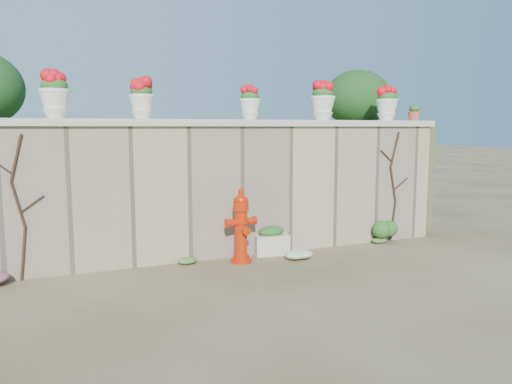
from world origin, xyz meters
name	(u,v)px	position (x,y,z in m)	size (l,w,h in m)	color
ground	(259,290)	(0.00, 0.00, 0.00)	(80.00, 80.00, 0.00)	#4E3D27
stone_wall	(213,192)	(0.00, 1.80, 1.00)	(8.00, 0.40, 2.00)	#9C8A68
wall_cap	(212,123)	(0.00, 1.80, 2.05)	(8.10, 0.52, 0.10)	beige
raised_fill	(166,174)	(0.00, 5.00, 1.00)	(9.00, 6.00, 2.00)	#384C23
back_shrub_right	(357,98)	(3.40, 3.00, 2.55)	(1.30, 1.30, 1.10)	#143814
vine_left	(19,205)	(-2.67, 1.58, 0.99)	(0.60, 0.04, 1.91)	black
vine_right	(394,185)	(3.23, 1.58, 0.99)	(0.60, 0.04, 1.91)	black
fire_hydrant	(241,226)	(0.27, 1.29, 0.55)	(0.47, 0.34, 1.09)	#BC2207
planter_box	(271,241)	(0.87, 1.55, 0.21)	(0.58, 0.39, 0.45)	beige
green_shrub	(382,227)	(2.99, 1.53, 0.27)	(0.57, 0.51, 0.54)	#1E5119
white_flowers	(295,254)	(1.05, 1.09, 0.10)	(0.55, 0.44, 0.20)	white
urn_pot_1	(55,95)	(-2.18, 1.80, 2.41)	(0.40, 0.40, 0.62)	silver
urn_pot_2	(142,99)	(-1.04, 1.80, 2.37)	(0.35, 0.35, 0.56)	silver
urn_pot_3	(250,103)	(0.62, 1.80, 2.35)	(0.33, 0.33, 0.52)	silver
urn_pot_4	(323,101)	(1.91, 1.80, 2.41)	(0.40, 0.40, 0.63)	silver
urn_pot_5	(387,104)	(3.20, 1.80, 2.39)	(0.38, 0.38, 0.59)	silver
terracotta_pot	(414,114)	(3.80, 1.80, 2.22)	(0.22, 0.22, 0.27)	#B14A36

